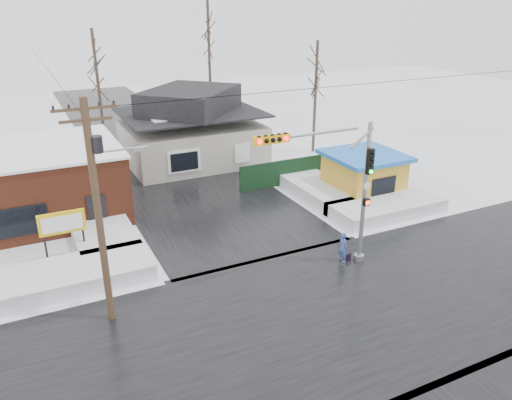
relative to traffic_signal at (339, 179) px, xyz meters
name	(u,v)px	position (x,y,z in m)	size (l,w,h in m)	color
ground	(324,313)	(-2.43, -2.97, -4.54)	(120.00, 120.00, 0.00)	white
road_ns	(324,312)	(-2.43, -2.97, -4.53)	(10.00, 120.00, 0.02)	black
road_ew	(324,312)	(-2.43, -2.97, -4.53)	(120.00, 10.00, 0.02)	black
snowbank_nw	(73,275)	(-11.43, 4.03, -4.14)	(7.00, 3.00, 0.80)	white
snowbank_ne	(386,207)	(6.57, 4.03, -4.14)	(7.00, 3.00, 0.80)	white
snowbank_nside_w	(99,225)	(-9.43, 9.03, -4.14)	(3.00, 8.00, 0.80)	white
snowbank_nside_e	(313,186)	(4.57, 9.03, -4.14)	(3.00, 8.00, 0.80)	white
traffic_signal	(339,179)	(0.00, 0.00, 0.00)	(6.05, 0.68, 7.00)	gray
utility_pole	(99,202)	(-10.36, 0.53, 0.57)	(3.15, 0.44, 9.00)	#382619
brick_building	(12,185)	(-13.43, 13.03, -2.46)	(12.20, 8.20, 4.12)	brown
marquee_sign	(62,224)	(-11.43, 6.53, -2.62)	(2.20, 0.21, 2.55)	black
house	(191,129)	(-0.43, 19.03, -1.92)	(10.40, 8.40, 5.76)	#ABA89B
kiosk	(363,174)	(7.07, 7.03, -3.08)	(4.60, 4.60, 2.88)	gold
fence	(292,171)	(4.07, 11.03, -3.64)	(8.00, 0.12, 1.80)	black
tree_far_left	(95,56)	(-6.43, 23.03, 3.41)	(3.00, 3.00, 10.00)	#332821
tree_far_mid	(208,29)	(3.57, 25.03, 5.00)	(3.00, 3.00, 12.00)	#332821
tree_far_right	(317,64)	(9.57, 17.03, 2.62)	(3.00, 3.00, 9.00)	#332821
pedestrian	(343,247)	(0.76, 0.31, -3.77)	(0.56, 0.37, 1.54)	#38539F
shopping_bag	(348,257)	(1.09, 0.24, -4.36)	(0.28, 0.12, 0.35)	black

